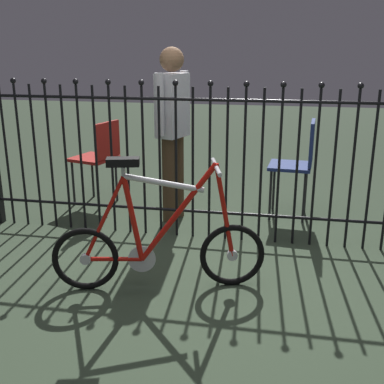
% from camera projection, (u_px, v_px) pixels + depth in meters
% --- Properties ---
extents(ground_plane, '(20.00, 20.00, 0.00)m').
position_uv_depth(ground_plane, '(206.00, 279.00, 3.29)').
color(ground_plane, '#31402E').
extents(iron_fence, '(4.09, 0.07, 1.36)m').
position_uv_depth(iron_fence, '(216.00, 159.00, 3.80)').
color(iron_fence, black).
rests_on(iron_fence, ground).
extents(bicycle, '(1.35, 0.48, 0.88)m').
position_uv_depth(bicycle, '(159.00, 244.00, 3.09)').
color(bicycle, black).
rests_on(bicycle, ground).
extents(chair_navy, '(0.41, 0.40, 0.90)m').
position_uv_depth(chair_navy, '(299.00, 159.00, 4.32)').
color(chair_navy, black).
rests_on(chair_navy, ground).
extents(chair_red, '(0.47, 0.47, 0.83)m').
position_uv_depth(chair_red, '(99.00, 154.00, 4.70)').
color(chair_red, black).
rests_on(chair_red, ground).
extents(person_visitor, '(0.27, 0.45, 1.52)m').
position_uv_depth(person_visitor, '(173.00, 121.00, 4.18)').
color(person_visitor, '#4C3823').
rests_on(person_visitor, ground).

